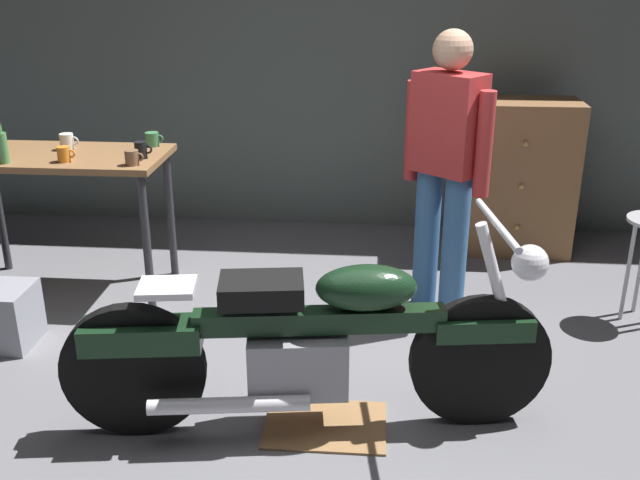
# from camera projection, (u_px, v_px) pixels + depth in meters

# --- Properties ---
(ground_plane) EXTENTS (12.00, 12.00, 0.00)m
(ground_plane) POSITION_uv_depth(u_px,v_px,m) (307.00, 425.00, 3.38)
(ground_plane) COLOR slate
(back_wall) EXTENTS (8.00, 0.12, 3.10)m
(back_wall) POSITION_uv_depth(u_px,v_px,m) (343.00, 25.00, 5.41)
(back_wall) COLOR #56605B
(back_wall) RESTS_ON ground_plane
(workbench) EXTENTS (1.30, 0.64, 0.90)m
(workbench) POSITION_uv_depth(u_px,v_px,m) (61.00, 171.00, 4.49)
(workbench) COLOR brown
(workbench) RESTS_ON ground_plane
(motorcycle) EXTENTS (2.18, 0.67, 1.00)m
(motorcycle) POSITION_uv_depth(u_px,v_px,m) (312.00, 341.00, 3.21)
(motorcycle) COLOR black
(motorcycle) RESTS_ON ground_plane
(person_standing) EXTENTS (0.46, 0.41, 1.67)m
(person_standing) POSITION_uv_depth(u_px,v_px,m) (445.00, 164.00, 4.13)
(person_standing) COLOR #3B699E
(person_standing) RESTS_ON ground_plane
(wooden_dresser) EXTENTS (0.80, 0.47, 1.10)m
(wooden_dresser) POSITION_uv_depth(u_px,v_px,m) (516.00, 177.00, 5.21)
(wooden_dresser) COLOR brown
(wooden_dresser) RESTS_ON ground_plane
(drip_tray) EXTENTS (0.56, 0.40, 0.01)m
(drip_tray) POSITION_uv_depth(u_px,v_px,m) (325.00, 425.00, 3.36)
(drip_tray) COLOR olive
(drip_tray) RESTS_ON ground_plane
(mug_green_speckled) EXTENTS (0.12, 0.09, 0.09)m
(mug_green_speckled) POSITION_uv_depth(u_px,v_px,m) (152.00, 139.00, 4.61)
(mug_green_speckled) COLOR #3D7F4C
(mug_green_speckled) RESTS_ON workbench
(mug_black_matte) EXTENTS (0.11, 0.07, 0.10)m
(mug_black_matte) POSITION_uv_depth(u_px,v_px,m) (141.00, 150.00, 4.34)
(mug_black_matte) COLOR black
(mug_black_matte) RESTS_ON workbench
(mug_orange_travel) EXTENTS (0.11, 0.08, 0.09)m
(mug_orange_travel) POSITION_uv_depth(u_px,v_px,m) (64.00, 154.00, 4.26)
(mug_orange_travel) COLOR orange
(mug_orange_travel) RESTS_ON workbench
(mug_brown_stoneware) EXTENTS (0.11, 0.08, 0.09)m
(mug_brown_stoneware) POSITION_uv_depth(u_px,v_px,m) (132.00, 158.00, 4.20)
(mug_brown_stoneware) COLOR brown
(mug_brown_stoneware) RESTS_ON workbench
(mug_white_ceramic) EXTENTS (0.12, 0.08, 0.10)m
(mug_white_ceramic) POSITION_uv_depth(u_px,v_px,m) (67.00, 142.00, 4.53)
(mug_white_ceramic) COLOR white
(mug_white_ceramic) RESTS_ON workbench
(bottle) EXTENTS (0.06, 0.06, 0.24)m
(bottle) POSITION_uv_depth(u_px,v_px,m) (2.00, 147.00, 4.21)
(bottle) COLOR #4C8C4C
(bottle) RESTS_ON workbench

